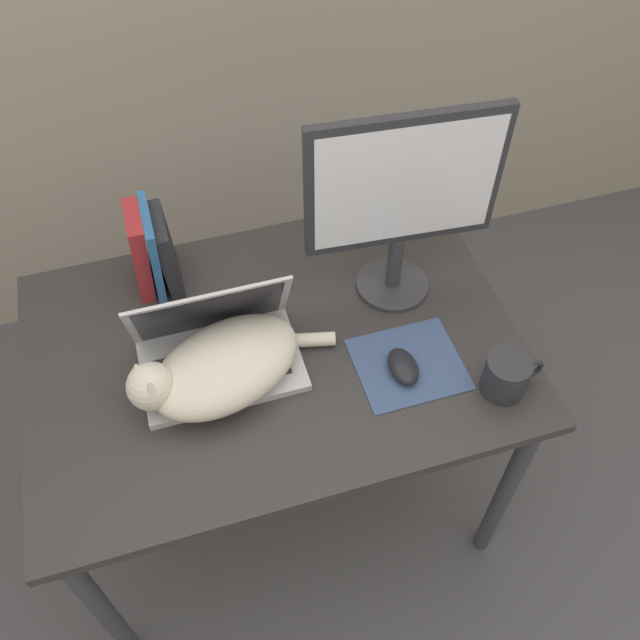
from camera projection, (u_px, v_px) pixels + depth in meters
ground_plane at (322, 611)px, 1.87m from camera, size 12.00×12.00×0.00m
desk at (275, 366)px, 1.60m from camera, size 1.11×0.77×0.73m
laptop at (218, 349)px, 1.48m from camera, size 0.35×0.23×0.23m
cat at (219, 367)px, 1.43m from camera, size 0.46×0.32×0.14m
external_monitor at (403, 198)px, 1.44m from camera, size 0.43×0.18×0.48m
mousepad at (408, 364)px, 1.50m from camera, size 0.23×0.21×0.00m
computer_mouse at (403, 366)px, 1.48m from camera, size 0.06×0.10×0.03m
book_row at (153, 250)px, 1.59m from camera, size 0.10×0.17×0.22m
mug at (507, 375)px, 1.43m from camera, size 0.14×0.10×0.10m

